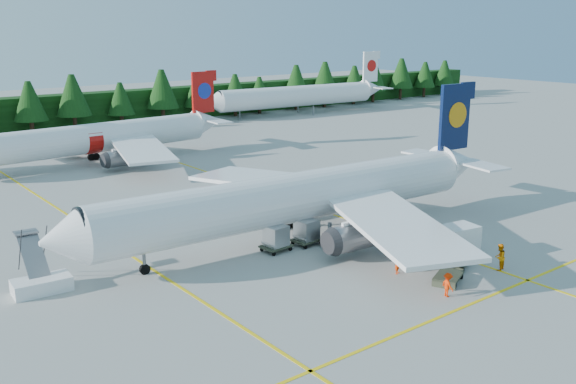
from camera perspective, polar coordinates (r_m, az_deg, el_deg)
ground at (r=47.46m, az=10.45°, el=-7.25°), size 320.00×320.00×0.00m
taxi_stripe_a at (r=55.42m, az=-15.53°, el=-4.32°), size 0.25×120.00×0.01m
taxi_stripe_b at (r=65.15m, az=0.86°, el=-0.95°), size 0.25×120.00×0.01m
taxi_stripe_cross at (r=44.06m, az=16.33°, el=-9.38°), size 80.00×0.25×0.01m
treeline_hedge at (r=116.71m, az=-21.15°, el=6.50°), size 220.00×4.00×6.00m
airliner_navy at (r=52.53m, az=-0.02°, el=-0.68°), size 41.45×34.05×12.04m
airliner_red at (r=85.92m, az=-17.55°, el=4.45°), size 38.18×31.34×11.10m
airliner_far_right at (r=129.43m, az=0.40°, el=8.52°), size 41.49×6.83×12.06m
airstairs at (r=46.90m, az=-21.15°, el=-7.33°), size 3.90×5.29×3.39m
service_truck at (r=50.49m, az=13.86°, el=-4.55°), size 5.59×2.79×2.58m
dolly_train at (r=49.63m, az=14.76°, el=-5.91°), size 8.79×5.60×0.15m
uld_pair at (r=51.77m, az=0.32°, el=-3.73°), size 5.36×2.22×1.76m
crew_a at (r=47.33m, az=9.73°, el=-6.26°), size 0.68×0.60×1.57m
crew_b at (r=49.71m, az=18.30°, el=-5.51°), size 1.13×0.98×2.01m
crew_c at (r=44.14m, az=14.02°, el=-8.01°), size 0.62×0.77×1.65m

